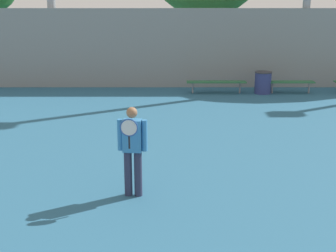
{
  "coord_description": "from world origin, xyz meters",
  "views": [
    {
      "loc": [
        -0.62,
        -0.87,
        3.45
      ],
      "look_at": [
        -0.62,
        8.05,
        0.95
      ],
      "focal_mm": 50.0,
      "sensor_mm": 36.0,
      "label": 1
    }
  ],
  "objects_px": {
    "bench_courtside_near": "(216,82)",
    "trash_bin": "(263,83)",
    "tennis_player": "(132,147)",
    "bench_courtside_far": "(291,82)"
  },
  "relations": [
    {
      "from": "bench_courtside_near",
      "to": "trash_bin",
      "type": "height_order",
      "value": "trash_bin"
    },
    {
      "from": "bench_courtside_far",
      "to": "bench_courtside_near",
      "type": "bearing_deg",
      "value": -180.0
    },
    {
      "from": "bench_courtside_near",
      "to": "bench_courtside_far",
      "type": "distance_m",
      "value": 2.71
    },
    {
      "from": "bench_courtside_near",
      "to": "trash_bin",
      "type": "relative_size",
      "value": 2.7
    },
    {
      "from": "tennis_player",
      "to": "bench_courtside_far",
      "type": "relative_size",
      "value": 0.97
    },
    {
      "from": "tennis_player",
      "to": "bench_courtside_far",
      "type": "distance_m",
      "value": 10.38
    },
    {
      "from": "tennis_player",
      "to": "bench_courtside_near",
      "type": "height_order",
      "value": "tennis_player"
    },
    {
      "from": "trash_bin",
      "to": "bench_courtside_near",
      "type": "bearing_deg",
      "value": 178.85
    },
    {
      "from": "bench_courtside_near",
      "to": "trash_bin",
      "type": "bearing_deg",
      "value": -1.15
    },
    {
      "from": "bench_courtside_near",
      "to": "trash_bin",
      "type": "distance_m",
      "value": 1.68
    }
  ]
}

